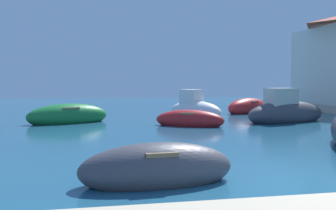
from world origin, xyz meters
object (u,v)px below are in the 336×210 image
Objects in this scene: moored_boat_6 at (195,109)px; moored_boat_1 at (68,116)px; moored_boat_0 at (286,113)px; moored_boat_9 at (157,168)px; moored_boat_8 at (248,108)px; moored_boat_7 at (190,120)px.

moored_boat_1 is at bearing -111.10° from moored_boat_6.
moored_boat_9 is at bearing -145.44° from moored_boat_0.
moored_boat_1 is 11.53m from moored_boat_9.
moored_boat_9 is (-7.98, -9.71, -0.18)m from moored_boat_0.
moored_boat_8 is at bearing -122.71° from moored_boat_9.
moored_boat_7 is 8.05m from moored_boat_8.
moored_boat_1 is 1.26× the size of moored_boat_7.
moored_boat_1 is (-10.61, 1.51, -0.13)m from moored_boat_0.
moored_boat_1 is 1.09× the size of moored_boat_8.
moored_boat_6 reaches higher than moored_boat_1.
moored_boat_6 is at bearing 123.84° from moored_boat_0.
moored_boat_8 is (0.24, 5.29, -0.12)m from moored_boat_0.
moored_boat_8 is (5.35, 6.02, 0.08)m from moored_boat_7.
moored_boat_0 is 5.17m from moored_boat_7.
moored_boat_0 is at bearing 14.58° from moored_boat_6.
moored_boat_9 is (-8.22, -15.00, -0.06)m from moored_boat_8.
moored_boat_7 is (-5.11, -0.73, -0.20)m from moored_boat_0.
moored_boat_8 reaches higher than moored_boat_7.
moored_boat_6 is at bearing 171.94° from moored_boat_1.
moored_boat_8 is 1.22× the size of moored_boat_9.
moored_boat_0 is 1.57× the size of moored_boat_9.
moored_boat_1 is at bearing 5.78° from moored_boat_7.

